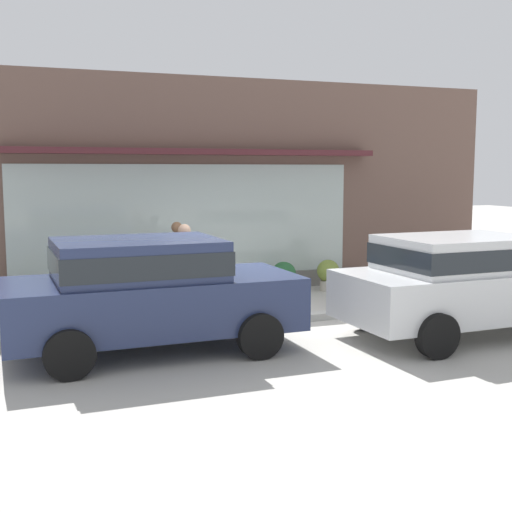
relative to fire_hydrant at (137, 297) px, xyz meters
name	(u,v)px	position (x,y,z in m)	size (l,w,h in m)	color
ground_plane	(247,323)	(1.76, -0.63, -0.46)	(60.00, 60.00, 0.00)	#B2AFA8
curb_strip	(251,322)	(1.76, -0.83, -0.40)	(14.00, 0.24, 0.12)	#B2B2AD
storefront	(195,188)	(1.75, 2.55, 1.75)	(14.00, 0.81, 4.51)	brown
fire_hydrant	(137,297)	(0.00, 0.00, 0.00)	(0.40, 0.37, 0.90)	gold
pedestrian_with_handbag	(185,263)	(0.88, 0.14, 0.51)	(0.22, 0.69, 1.65)	brown
pedestrian_passerby	(177,257)	(1.04, 1.32, 0.47)	(0.45, 0.24, 1.60)	#475675
parked_car_navy	(147,288)	(-0.19, -1.87, 0.46)	(4.13, 2.09, 1.63)	navy
parked_car_silver	(464,279)	(4.61, -2.67, 0.44)	(4.09, 2.09, 1.58)	silver
potted_plant_window_left	(209,271)	(1.79, 1.68, 0.10)	(0.30, 0.30, 1.17)	#33473D
potted_plant_low_front	(328,274)	(4.45, 1.65, -0.09)	(0.49, 0.49, 0.67)	#B7B2A3
potted_plant_doorstep	(284,277)	(3.43, 1.72, -0.11)	(0.54, 0.54, 0.67)	#9E6042
potted_plant_window_center	(90,283)	(-0.54, 2.03, -0.05)	(0.59, 0.59, 0.78)	#B7B2A3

